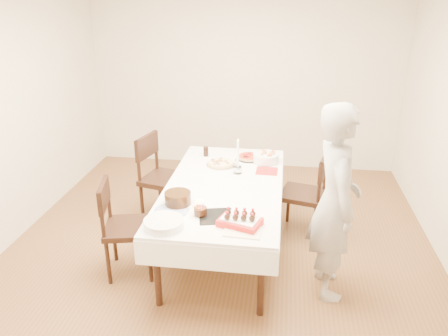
# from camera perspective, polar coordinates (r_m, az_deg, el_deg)

# --- Properties ---
(floor) EXTENTS (5.00, 5.00, 0.00)m
(floor) POSITION_cam_1_polar(r_m,az_deg,el_deg) (4.66, -0.65, -10.92)
(floor) COLOR brown
(floor) RESTS_ON ground
(wall_back) EXTENTS (4.50, 0.04, 2.70)m
(wall_back) POSITION_cam_1_polar(r_m,az_deg,el_deg) (6.48, 2.66, 11.73)
(wall_back) COLOR beige
(wall_back) RESTS_ON floor
(wall_front) EXTENTS (4.50, 0.04, 2.70)m
(wall_front) POSITION_cam_1_polar(r_m,az_deg,el_deg) (1.91, -12.66, -18.08)
(wall_front) COLOR beige
(wall_front) RESTS_ON floor
(dining_table) EXTENTS (1.92, 2.42, 0.75)m
(dining_table) POSITION_cam_1_polar(r_m,az_deg,el_deg) (4.51, -0.00, -6.56)
(dining_table) COLOR white
(dining_table) RESTS_ON floor
(chair_right_savory) EXTENTS (0.59, 0.59, 0.95)m
(chair_right_savory) POSITION_cam_1_polar(r_m,az_deg,el_deg) (4.85, 10.19, -3.39)
(chair_right_savory) COLOR black
(chair_right_savory) RESTS_ON floor
(chair_left_savory) EXTENTS (0.64, 0.64, 1.03)m
(chair_left_savory) POSITION_cam_1_polar(r_m,az_deg,el_deg) (5.09, -7.68, -1.47)
(chair_left_savory) COLOR black
(chair_left_savory) RESTS_ON floor
(chair_left_dessert) EXTENTS (0.58, 0.58, 0.95)m
(chair_left_dessert) POSITION_cam_1_polar(r_m,az_deg,el_deg) (4.24, -12.25, -7.63)
(chair_left_dessert) COLOR black
(chair_left_dessert) RESTS_ON floor
(person) EXTENTS (0.50, 0.69, 1.75)m
(person) POSITION_cam_1_polar(r_m,az_deg,el_deg) (3.84, 14.28, -4.43)
(person) COLOR #A6A19C
(person) RESTS_ON floor
(pizza_white) EXTENTS (0.35, 0.35, 0.04)m
(pizza_white) POSITION_cam_1_polar(r_m,az_deg,el_deg) (4.80, -0.41, 0.56)
(pizza_white) COLOR beige
(pizza_white) RESTS_ON dining_table
(pizza_pepperoni) EXTENTS (0.29, 0.29, 0.04)m
(pizza_pepperoni) POSITION_cam_1_polar(r_m,az_deg,el_deg) (5.00, 3.31, 1.43)
(pizza_pepperoni) COLOR red
(pizza_pepperoni) RESTS_ON dining_table
(red_placemat) EXTENTS (0.23, 0.23, 0.01)m
(red_placemat) POSITION_cam_1_polar(r_m,az_deg,el_deg) (4.69, 5.61, -0.41)
(red_placemat) COLOR #B21E1E
(red_placemat) RESTS_ON dining_table
(pasta_bowl) EXTENTS (0.34, 0.34, 0.09)m
(pasta_bowl) POSITION_cam_1_polar(r_m,az_deg,el_deg) (4.91, 5.47, 1.37)
(pasta_bowl) COLOR white
(pasta_bowl) RESTS_ON dining_table
(taper_candle) EXTENTS (0.11, 0.11, 0.39)m
(taper_candle) POSITION_cam_1_polar(r_m,az_deg,el_deg) (4.54, 1.82, 1.58)
(taper_candle) COLOR white
(taper_candle) RESTS_ON dining_table
(shaker_pair) EXTENTS (0.09, 0.09, 0.09)m
(shaker_pair) POSITION_cam_1_polar(r_m,az_deg,el_deg) (4.72, 1.54, 0.46)
(shaker_pair) COLOR white
(shaker_pair) RESTS_ON dining_table
(cola_glass) EXTENTS (0.06, 0.06, 0.11)m
(cola_glass) POSITION_cam_1_polar(r_m,az_deg,el_deg) (5.07, -2.38, 2.17)
(cola_glass) COLOR black
(cola_glass) RESTS_ON dining_table
(layer_cake) EXTENTS (0.35, 0.35, 0.12)m
(layer_cake) POSITION_cam_1_polar(r_m,az_deg,el_deg) (3.96, -6.06, -4.00)
(layer_cake) COLOR black
(layer_cake) RESTS_ON dining_table
(cake_board) EXTENTS (0.35, 0.35, 0.01)m
(cake_board) POSITION_cam_1_polar(r_m,az_deg,el_deg) (3.77, -1.06, -6.35)
(cake_board) COLOR black
(cake_board) RESTS_ON dining_table
(birthday_cake) EXTENTS (0.14, 0.14, 0.13)m
(birthday_cake) POSITION_cam_1_polar(r_m,az_deg,el_deg) (3.76, -3.12, -5.17)
(birthday_cake) COLOR #381C0F
(birthday_cake) RESTS_ON dining_table
(strawberry_box) EXTENTS (0.39, 0.32, 0.08)m
(strawberry_box) POSITION_cam_1_polar(r_m,az_deg,el_deg) (3.62, 2.09, -6.91)
(strawberry_box) COLOR red
(strawberry_box) RESTS_ON dining_table
(box_lid) EXTENTS (0.31, 0.21, 0.02)m
(box_lid) POSITION_cam_1_polar(r_m,az_deg,el_deg) (3.55, 2.42, -8.37)
(box_lid) COLOR beige
(box_lid) RESTS_ON dining_table
(plate_stack) EXTENTS (0.38, 0.38, 0.07)m
(plate_stack) POSITION_cam_1_polar(r_m,az_deg,el_deg) (3.64, -7.87, -7.16)
(plate_stack) COLOR white
(plate_stack) RESTS_ON dining_table
(china_plate) EXTENTS (0.34, 0.34, 0.01)m
(china_plate) POSITION_cam_1_polar(r_m,az_deg,el_deg) (3.88, -6.88, -5.53)
(china_plate) COLOR white
(china_plate) RESTS_ON dining_table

